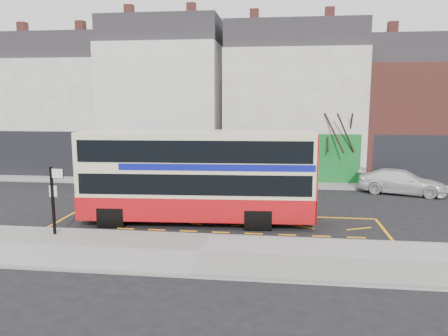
# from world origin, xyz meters

# --- Properties ---
(ground) EXTENTS (120.00, 120.00, 0.00)m
(ground) POSITION_xyz_m (0.00, 0.00, 0.00)
(ground) COLOR black
(ground) RESTS_ON ground
(pavement) EXTENTS (40.00, 4.00, 0.15)m
(pavement) POSITION_xyz_m (0.00, -2.30, 0.07)
(pavement) COLOR gray
(pavement) RESTS_ON ground
(kerb) EXTENTS (40.00, 0.15, 0.15)m
(kerb) POSITION_xyz_m (0.00, -0.38, 0.07)
(kerb) COLOR gray
(kerb) RESTS_ON ground
(far_pavement) EXTENTS (50.00, 3.00, 0.15)m
(far_pavement) POSITION_xyz_m (0.00, 11.00, 0.07)
(far_pavement) COLOR gray
(far_pavement) RESTS_ON ground
(road_markings) EXTENTS (14.00, 3.40, 0.01)m
(road_markings) POSITION_xyz_m (0.00, 1.60, 0.01)
(road_markings) COLOR #FFAD0D
(road_markings) RESTS_ON ground
(terrace_far_left) EXTENTS (8.00, 8.01, 10.80)m
(terrace_far_left) POSITION_xyz_m (-13.50, 14.99, 4.82)
(terrace_far_left) COLOR white
(terrace_far_left) RESTS_ON ground
(terrace_left) EXTENTS (8.00, 8.01, 11.80)m
(terrace_left) POSITION_xyz_m (-5.50, 14.99, 5.32)
(terrace_left) COLOR silver
(terrace_left) RESTS_ON ground
(terrace_green_shop) EXTENTS (9.00, 8.01, 11.30)m
(terrace_green_shop) POSITION_xyz_m (3.50, 14.99, 5.07)
(terrace_green_shop) COLOR white
(terrace_green_shop) RESTS_ON ground
(terrace_right) EXTENTS (9.00, 8.01, 10.30)m
(terrace_right) POSITION_xyz_m (12.50, 14.99, 4.57)
(terrace_right) COLOR brown
(terrace_right) RESTS_ON ground
(double_decker_bus) EXTENTS (10.12, 2.92, 3.99)m
(double_decker_bus) POSITION_xyz_m (-0.83, 1.68, 2.10)
(double_decker_bus) COLOR beige
(double_decker_bus) RESTS_ON ground
(bus_stop_post) EXTENTS (0.66, 0.13, 2.67)m
(bus_stop_post) POSITION_xyz_m (-5.94, -1.10, 1.77)
(bus_stop_post) COLOR black
(bus_stop_post) RESTS_ON pavement
(car_silver) EXTENTS (4.45, 2.59, 1.42)m
(car_silver) POSITION_xyz_m (-6.43, 8.54, 0.71)
(car_silver) COLOR silver
(car_silver) RESTS_ON ground
(car_grey) EXTENTS (3.79, 1.57, 1.22)m
(car_grey) POSITION_xyz_m (-2.22, 8.89, 0.61)
(car_grey) COLOR #3E4046
(car_grey) RESTS_ON ground
(car_white) EXTENTS (5.06, 3.20, 1.37)m
(car_white) POSITION_xyz_m (9.58, 8.95, 0.68)
(car_white) COLOR white
(car_white) RESTS_ON ground
(street_tree_right) EXTENTS (2.67, 2.67, 5.75)m
(street_tree_right) POSITION_xyz_m (6.27, 11.19, 3.92)
(street_tree_right) COLOR black
(street_tree_right) RESTS_ON ground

